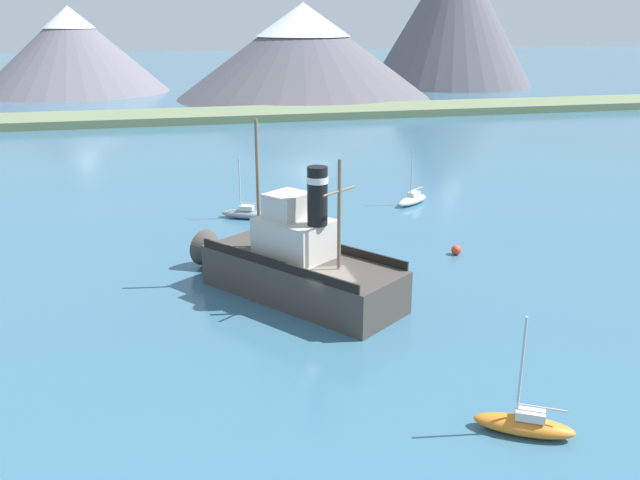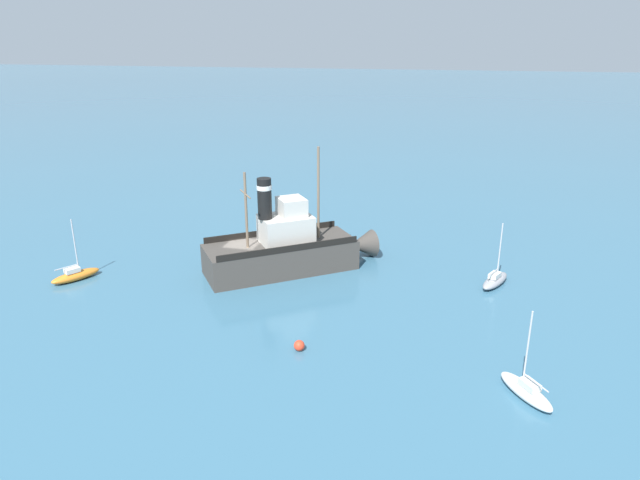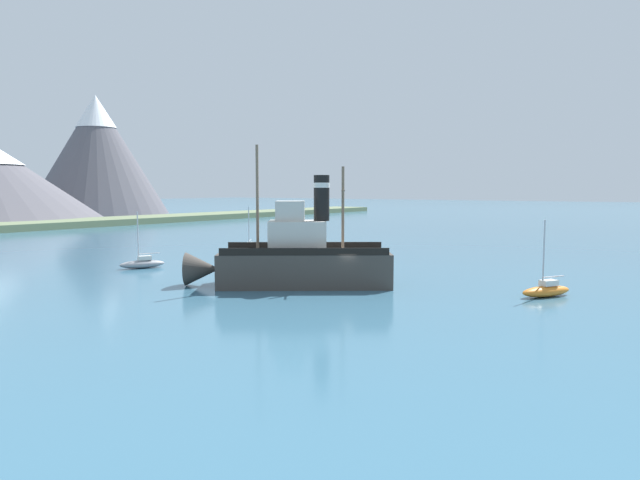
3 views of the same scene
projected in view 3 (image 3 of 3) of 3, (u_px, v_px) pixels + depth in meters
name	position (u px, v px, depth m)	size (l,w,h in m)	color
ground_plane	(345.00, 288.00, 39.42)	(600.00, 600.00, 0.00)	#38667F
old_tugboat	(296.00, 260.00, 40.28)	(11.28, 13.58, 9.90)	#423D38
sailboat_orange	(546.00, 290.00, 36.21)	(3.84, 2.86, 4.90)	orange
sailboat_grey	(142.00, 263.00, 49.24)	(3.91, 2.61, 4.90)	gray
sailboat_white	(249.00, 248.00, 61.58)	(3.74, 3.09, 4.90)	white
mooring_buoy	(340.00, 259.00, 52.68)	(0.67, 0.67, 0.67)	red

